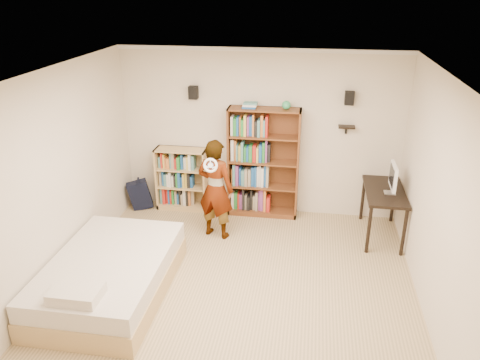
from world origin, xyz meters
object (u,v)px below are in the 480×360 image
(person, at_px, (215,189))
(low_bookshelf, at_px, (182,179))
(computer_desk, at_px, (382,213))
(tall_bookshelf, at_px, (263,163))
(daybed, at_px, (110,271))

(person, bearing_deg, low_bookshelf, -32.30)
(low_bookshelf, xyz_separation_m, computer_desk, (3.24, -0.47, -0.15))
(tall_bookshelf, distance_m, daybed, 3.00)
(tall_bookshelf, bearing_deg, daybed, -123.55)
(daybed, relative_size, person, 1.37)
(daybed, bearing_deg, tall_bookshelf, 56.45)
(person, bearing_deg, tall_bookshelf, -110.87)
(computer_desk, height_order, person, person)
(tall_bookshelf, xyz_separation_m, person, (-0.62, -0.83, -0.13))
(daybed, bearing_deg, low_bookshelf, 84.13)
(tall_bookshelf, distance_m, computer_desk, 1.99)
(low_bookshelf, height_order, computer_desk, low_bookshelf)
(person, bearing_deg, computer_desk, -155.91)
(low_bookshelf, xyz_separation_m, daybed, (-0.25, -2.46, -0.22))
(tall_bookshelf, distance_m, low_bookshelf, 1.42)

